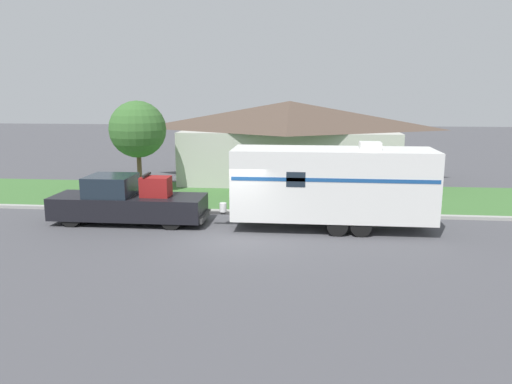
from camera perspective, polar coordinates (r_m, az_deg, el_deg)
ground_plane at (r=18.49m, az=-2.86°, el=-5.29°), size 120.00×120.00×0.00m
curb_strip at (r=22.06m, az=-1.40°, el=-2.30°), size 80.00×0.30×0.14m
lawn_strip at (r=25.60m, az=-0.38°, el=-0.47°), size 80.00×7.00×0.03m
house_across_street at (r=30.15m, az=3.83°, el=6.01°), size 13.28×7.08×4.72m
pickup_truck at (r=21.03m, az=-14.50°, el=-1.13°), size 6.32×1.97×2.06m
travel_trailer at (r=19.58m, az=8.72°, el=0.95°), size 8.71×2.41×3.43m
mailbox at (r=22.47m, az=13.21°, el=0.10°), size 0.48×0.20×1.31m
tree_in_yard at (r=26.73m, az=-13.38°, el=6.97°), size 2.94×2.94×4.84m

